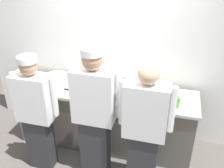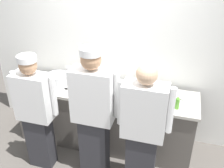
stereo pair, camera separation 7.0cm
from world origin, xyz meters
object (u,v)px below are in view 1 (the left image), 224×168
ramekin_green_sauce (184,98)px  ramekin_orange_sauce (85,94)px  chef_center (94,113)px  mixing_bowl_steel (57,79)px  squeeze_bottle_primary (178,102)px  ramekin_red_sauce (39,79)px  plate_stack_front (123,93)px  ramekin_yellow_sauce (117,86)px  plate_stack_rear (96,87)px  chefs_knife (72,90)px  sheet_tray (153,97)px  chef_far_right (144,129)px  chef_near_left (36,113)px

ramekin_green_sauce → ramekin_orange_sauce: ramekin_orange_sauce is taller
chef_center → mixing_bowl_steel: bearing=141.2°
squeeze_bottle_primary → ramekin_red_sauce: (-2.02, 0.22, -0.06)m
plate_stack_front → ramekin_green_sauce: plate_stack_front is taller
ramekin_orange_sauce → ramekin_yellow_sauce: bearing=41.3°
plate_stack_rear → ramekin_green_sauce: size_ratio=2.89×
plate_stack_rear → ramekin_red_sauce: bearing=177.4°
chef_center → chefs_knife: bearing=135.5°
chef_center → chefs_knife: 0.68m
sheet_tray → squeeze_bottle_primary: bearing=-26.4°
chef_far_right → ramekin_green_sauce: chef_far_right is taller
ramekin_red_sauce → ramekin_orange_sauce: 0.83m
ramekin_green_sauce → ramekin_orange_sauce: size_ratio=0.82×
ramekin_yellow_sauce → plate_stack_front: bearing=-57.6°
chef_near_left → chef_far_right: 1.36m
plate_stack_rear → ramekin_red_sauce: (-0.90, 0.04, -0.02)m
sheet_tray → ramekin_orange_sauce: (-0.89, -0.16, 0.01)m
plate_stack_rear → ramekin_orange_sauce: bearing=-116.9°
chef_center → sheet_tray: 0.85m
chef_near_left → chefs_knife: bearing=64.8°
chef_far_right → mixing_bowl_steel: chef_far_right is taller
chef_near_left → mixing_bowl_steel: chef_near_left is taller
ramekin_red_sauce → chef_far_right: bearing=-22.9°
ramekin_green_sauce → chefs_knife: bearing=-173.8°
mixing_bowl_steel → sheet_tray: mixing_bowl_steel is taller
chef_far_right → ramekin_red_sauce: (-1.68, 0.71, 0.05)m
sheet_tray → chef_far_right: bearing=-91.2°
plate_stack_rear → mixing_bowl_steel: (-0.60, 0.03, 0.03)m
chefs_knife → squeeze_bottle_primary: bearing=-2.5°
chef_far_right → ramekin_orange_sauce: chef_far_right is taller
mixing_bowl_steel → chef_near_left: bearing=-87.2°
chef_near_left → ramekin_red_sauce: bearing=115.3°
ramekin_orange_sauce → chefs_knife: size_ratio=0.38×
plate_stack_rear → chefs_knife: (-0.31, -0.11, -0.04)m
plate_stack_rear → chefs_knife: 0.33m
ramekin_orange_sauce → ramekin_yellow_sauce: (0.37, 0.32, -0.00)m
mixing_bowl_steel → squeeze_bottle_primary: 1.73m
ramekin_orange_sauce → ramekin_yellow_sauce: size_ratio=1.31×
sheet_tray → ramekin_red_sauce: (-1.70, 0.06, 0.01)m
chef_near_left → ramekin_green_sauce: chef_near_left is taller
chef_center → chef_far_right: bearing=-7.3°
ramekin_orange_sauce → sheet_tray: bearing=10.3°
squeeze_bottle_primary → ramekin_orange_sauce: size_ratio=1.69×
chef_near_left → ramekin_yellow_sauce: 1.16m
chef_near_left → chef_far_right: (1.36, -0.02, 0.03)m
chef_near_left → chefs_knife: 0.60m
ramekin_red_sauce → ramekin_orange_sauce: (0.80, -0.22, -0.00)m
plate_stack_front → ramekin_orange_sauce: bearing=-166.8°
chef_center → mixing_bowl_steel: (-0.78, 0.62, 0.04)m
chef_far_right → ramekin_yellow_sauce: 0.96m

